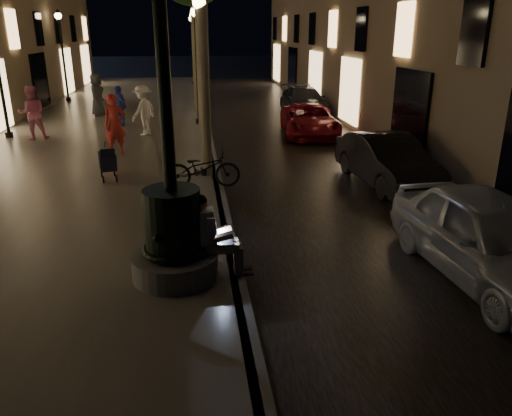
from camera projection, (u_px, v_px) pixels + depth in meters
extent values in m
plane|color=black|center=(207.00, 132.00, 20.53)|extent=(120.00, 120.00, 0.00)
cube|color=black|center=(279.00, 130.00, 20.89)|extent=(6.00, 45.00, 0.02)
cube|color=#615C55|center=(107.00, 132.00, 20.00)|extent=(8.00, 45.00, 0.20)
cube|color=#59595B|center=(207.00, 130.00, 20.49)|extent=(0.25, 45.00, 0.20)
cylinder|color=#59595B|center=(175.00, 265.00, 8.15)|extent=(1.40, 1.40, 0.40)
cylinder|color=black|center=(173.00, 222.00, 7.89)|extent=(0.90, 0.90, 1.10)
torus|color=black|center=(174.00, 248.00, 8.04)|extent=(1.04, 1.04, 0.10)
torus|color=black|center=(171.00, 199.00, 7.75)|extent=(0.89, 0.89, 0.09)
cylinder|color=black|center=(164.00, 83.00, 7.16)|extent=(0.20, 0.20, 3.20)
cube|color=gray|center=(208.00, 247.00, 8.11)|extent=(0.38, 0.25, 0.19)
cube|color=silver|center=(204.00, 227.00, 7.98)|extent=(0.47, 0.27, 0.60)
sphere|color=tan|center=(201.00, 204.00, 7.85)|extent=(0.22, 0.22, 0.22)
sphere|color=black|center=(200.00, 201.00, 7.83)|extent=(0.22, 0.22, 0.22)
cube|color=gray|center=(224.00, 248.00, 8.05)|extent=(0.48, 0.14, 0.15)
cube|color=gray|center=(224.00, 244.00, 8.23)|extent=(0.48, 0.14, 0.15)
cube|color=gray|center=(239.00, 261.00, 8.17)|extent=(0.14, 0.13, 0.49)
cube|color=gray|center=(238.00, 256.00, 8.34)|extent=(0.14, 0.13, 0.49)
cube|color=black|center=(245.00, 274.00, 8.26)|extent=(0.27, 0.11, 0.03)
cube|color=black|center=(244.00, 268.00, 8.44)|extent=(0.27, 0.11, 0.03)
cube|color=black|center=(225.00, 241.00, 8.12)|extent=(0.25, 0.35, 0.02)
cube|color=black|center=(215.00, 235.00, 8.06)|extent=(0.09, 0.35, 0.23)
cube|color=#B2D5FF|center=(216.00, 235.00, 8.06)|extent=(0.07, 0.32, 0.19)
cylinder|color=#6B604C|center=(204.00, 83.00, 13.05)|extent=(0.28, 0.28, 5.00)
cylinder|color=#6B604C|center=(200.00, 65.00, 18.63)|extent=(0.28, 0.28, 5.10)
cylinder|color=#6B604C|center=(195.00, 58.00, 24.25)|extent=(0.28, 0.28, 4.90)
cylinder|color=#6B604C|center=(195.00, 50.00, 29.80)|extent=(0.28, 0.28, 5.20)
cylinder|color=black|center=(206.00, 171.00, 13.86)|extent=(0.28, 0.28, 0.20)
cylinder|color=black|center=(203.00, 94.00, 13.15)|extent=(0.12, 0.12, 4.40)
sphere|color=#FFD88C|center=(200.00, 2.00, 12.38)|extent=(0.36, 0.36, 0.36)
cylinder|color=black|center=(199.00, 121.00, 21.32)|extent=(0.28, 0.28, 0.20)
cylinder|color=black|center=(197.00, 70.00, 20.60)|extent=(0.12, 0.12, 4.40)
sphere|color=#FFD88C|center=(195.00, 12.00, 19.84)|extent=(0.36, 0.36, 0.36)
cone|color=black|center=(195.00, 5.00, 19.75)|extent=(0.30, 0.30, 0.22)
cylinder|color=black|center=(196.00, 97.00, 28.78)|extent=(0.28, 0.28, 0.20)
cylinder|color=black|center=(194.00, 59.00, 28.06)|extent=(0.12, 0.12, 4.40)
sphere|color=#FFD88C|center=(193.00, 16.00, 27.30)|extent=(0.36, 0.36, 0.36)
cone|color=black|center=(192.00, 11.00, 27.21)|extent=(0.30, 0.30, 0.22)
cylinder|color=black|center=(194.00, 83.00, 36.24)|extent=(0.28, 0.28, 0.20)
cylinder|color=black|center=(193.00, 52.00, 35.52)|extent=(0.12, 0.12, 4.40)
sphere|color=#FFD88C|center=(191.00, 19.00, 34.76)|extent=(0.36, 0.36, 0.36)
cone|color=black|center=(191.00, 15.00, 34.67)|extent=(0.30, 0.30, 0.22)
cylinder|color=black|center=(9.00, 135.00, 18.59)|extent=(0.28, 0.28, 0.20)
cylinder|color=black|center=(69.00, 99.00, 27.91)|extent=(0.28, 0.28, 0.20)
cylinder|color=black|center=(64.00, 60.00, 27.20)|extent=(0.12, 0.12, 4.40)
sphere|color=#FFD88C|center=(58.00, 16.00, 26.43)|extent=(0.36, 0.36, 0.36)
cone|color=black|center=(57.00, 11.00, 26.35)|extent=(0.30, 0.30, 0.22)
cube|color=black|center=(107.00, 161.00, 13.27)|extent=(0.56, 0.77, 0.42)
cube|color=black|center=(107.00, 154.00, 12.89)|extent=(0.40, 0.24, 0.27)
cylinder|color=black|center=(103.00, 180.00, 13.11)|extent=(0.08, 0.19, 0.19)
cylinder|color=black|center=(116.00, 178.00, 13.22)|extent=(0.08, 0.19, 0.19)
cylinder|color=black|center=(102.00, 174.00, 13.60)|extent=(0.08, 0.19, 0.19)
cylinder|color=black|center=(114.00, 173.00, 13.71)|extent=(0.08, 0.19, 0.19)
cylinder|color=black|center=(105.00, 144.00, 13.47)|extent=(0.12, 0.41, 0.26)
imported|color=#B7BCC0|center=(490.00, 238.00, 8.32)|extent=(2.05, 4.52, 1.51)
imported|color=black|center=(387.00, 161.00, 13.44)|extent=(1.77, 4.22, 1.36)
imported|color=maroon|center=(309.00, 120.00, 19.67)|extent=(2.47, 4.58, 1.22)
imported|color=#323338|center=(304.00, 101.00, 24.64)|extent=(1.87, 4.51, 1.30)
imported|color=red|center=(115.00, 125.00, 15.81)|extent=(0.82, 0.69, 1.92)
imported|color=pink|center=(32.00, 113.00, 17.98)|extent=(1.11, 0.97, 1.93)
imported|color=white|center=(143.00, 110.00, 18.77)|extent=(1.25, 1.39, 1.87)
imported|color=#2A399B|center=(119.00, 106.00, 20.53)|extent=(0.89, 1.01, 1.64)
imported|color=#2F3033|center=(97.00, 95.00, 22.86)|extent=(0.77, 1.03, 1.93)
imported|color=black|center=(203.00, 168.00, 12.62)|extent=(1.91, 0.70, 1.00)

